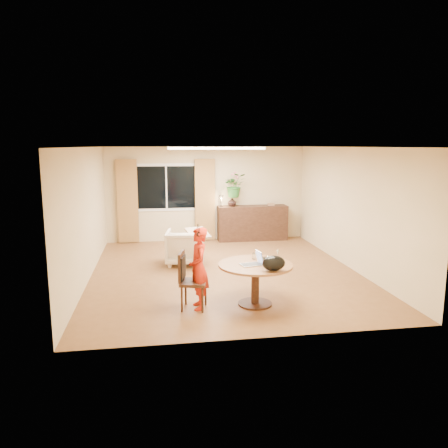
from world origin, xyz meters
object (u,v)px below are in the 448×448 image
(dining_table, at_px, (255,273))
(sideboard, at_px, (252,223))
(armchair, at_px, (185,247))
(child, at_px, (199,268))
(dining_chair, at_px, (194,281))

(dining_table, bearing_deg, sideboard, 77.95)
(armchair, distance_m, sideboard, 3.03)
(child, bearing_deg, armchair, 176.69)
(sideboard, bearing_deg, child, -111.94)
(dining_table, height_order, child, child)
(dining_table, xyz_separation_m, sideboard, (1.06, 4.98, -0.07))
(dining_chair, relative_size, child, 0.70)
(dining_table, distance_m, sideboard, 5.09)
(dining_chair, bearing_deg, child, 30.01)
(child, bearing_deg, dining_table, 86.36)
(child, height_order, sideboard, child)
(dining_table, xyz_separation_m, armchair, (-0.98, 2.74, -0.17))
(dining_chair, height_order, child, child)
(child, distance_m, armchair, 2.76)
(dining_chair, height_order, sideboard, sideboard)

